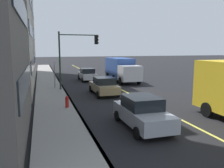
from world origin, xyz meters
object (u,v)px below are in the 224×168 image
at_px(street_sign_post, 54,73).
at_px(traffic_light_mast, 75,50).
at_px(car_silver, 142,112).
at_px(truck_blue, 121,69).
at_px(car_white, 87,74).
at_px(fire_hydrant, 67,103).
at_px(car_tan, 104,86).

bearing_deg(street_sign_post, traffic_light_mast, -113.85).
height_order(car_silver, truck_blue, truck_blue).
bearing_deg(traffic_light_mast, truck_blue, -54.51).
xyz_separation_m(car_white, fire_hydrant, (-14.06, 4.18, -0.34)).
bearing_deg(fire_hydrant, street_sign_post, 2.09).
relative_size(car_tan, street_sign_post, 1.63).
distance_m(car_white, truck_blue, 4.53).
bearing_deg(fire_hydrant, car_white, -16.57).
height_order(car_tan, traffic_light_mast, traffic_light_mast).
height_order(car_white, car_silver, car_silver).
distance_m(car_white, car_tan, 9.66).
bearing_deg(street_sign_post, truck_blue, -66.22).
xyz_separation_m(car_white, truck_blue, (-1.95, -4.02, 0.76)).
distance_m(truck_blue, street_sign_post, 9.29).
distance_m(truck_blue, fire_hydrant, 14.66).
bearing_deg(traffic_light_mast, car_tan, -145.46).
bearing_deg(street_sign_post, car_white, -38.22).
distance_m(car_tan, street_sign_post, 5.77).
bearing_deg(car_white, traffic_light_mast, 159.35).
relative_size(car_silver, street_sign_post, 1.58).
xyz_separation_m(street_sign_post, fire_hydrant, (-8.36, -0.30, -1.18)).
relative_size(traffic_light_mast, street_sign_post, 2.07).
xyz_separation_m(car_silver, fire_hydrant, (4.97, 3.37, -0.37)).
relative_size(car_silver, traffic_light_mast, 0.76).
distance_m(car_tan, car_silver, 9.39).
bearing_deg(fire_hydrant, car_silver, -145.82).
distance_m(car_silver, traffic_light_mast, 12.94).
xyz_separation_m(truck_blue, fire_hydrant, (-12.11, 8.20, -1.10)).
bearing_deg(truck_blue, traffic_light_mast, 125.49).
distance_m(car_silver, street_sign_post, 13.85).
distance_m(car_tan, traffic_light_mast, 4.88).
height_order(car_white, fire_hydrant, car_white).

